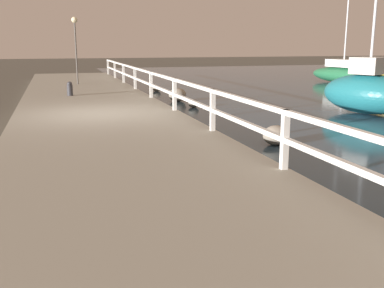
{
  "coord_description": "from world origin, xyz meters",
  "views": [
    {
      "loc": [
        -1.12,
        -12.38,
        2.21
      ],
      "look_at": [
        1.94,
        -2.38,
        -0.13
      ],
      "focal_mm": 42.0,
      "sensor_mm": 36.0,
      "label": 1
    }
  ],
  "objects": [
    {
      "name": "ground_plane",
      "position": [
        0.0,
        0.0,
        0.0
      ],
      "size": [
        120.0,
        120.0,
        0.0
      ],
      "primitive_type": "plane",
      "color": "#4C473D"
    },
    {
      "name": "dock_walkway",
      "position": [
        0.0,
        0.0,
        0.17
      ],
      "size": [
        4.5,
        36.0,
        0.34
      ],
      "color": "gray",
      "rests_on": "ground"
    },
    {
      "name": "railing",
      "position": [
        2.15,
        -0.0,
        0.97
      ],
      "size": [
        0.1,
        32.5,
        0.91
      ],
      "color": "white",
      "rests_on": "dock_walkway"
    },
    {
      "name": "boulder_downstream",
      "position": [
        3.51,
        8.45,
        0.14
      ],
      "size": [
        0.38,
        0.34,
        0.29
      ],
      "color": "slate",
      "rests_on": "ground"
    },
    {
      "name": "boulder_near_dock",
      "position": [
        3.52,
        -3.6,
        0.22
      ],
      "size": [
        0.59,
        0.53,
        0.44
      ],
      "color": "gray",
      "rests_on": "ground"
    },
    {
      "name": "boulder_far_strip",
      "position": [
        3.55,
        2.69,
        0.14
      ],
      "size": [
        0.37,
        0.34,
        0.28
      ],
      "color": "#666056",
      "rests_on": "ground"
    },
    {
      "name": "boulder_water_edge",
      "position": [
        3.47,
        4.54,
        0.26
      ],
      "size": [
        0.68,
        0.62,
        0.51
      ],
      "color": "gray",
      "rests_on": "ground"
    },
    {
      "name": "mooring_bollard",
      "position": [
        -0.58,
        4.73,
        0.6
      ],
      "size": [
        0.21,
        0.21,
        0.52
      ],
      "color": "#333338",
      "rests_on": "dock_walkway"
    },
    {
      "name": "dock_lamp",
      "position": [
        -0.05,
        9.56,
        2.68
      ],
      "size": [
        0.28,
        0.28,
        3.07
      ],
      "color": "#514C47",
      "rests_on": "dock_walkway"
    },
    {
      "name": "sailboat_teal",
      "position": [
        8.44,
        -0.35,
        0.73
      ],
      "size": [
        2.65,
        3.43,
        6.69
      ],
      "rotation": [
        0.0,
        0.0,
        0.41
      ],
      "color": "#1E707A",
      "rests_on": "water_surface"
    },
    {
      "name": "sailboat_green",
      "position": [
        14.62,
        9.69,
        0.56
      ],
      "size": [
        1.93,
        5.18,
        6.77
      ],
      "rotation": [
        0.0,
        0.0,
        0.11
      ],
      "color": "#236B42",
      "rests_on": "water_surface"
    }
  ]
}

